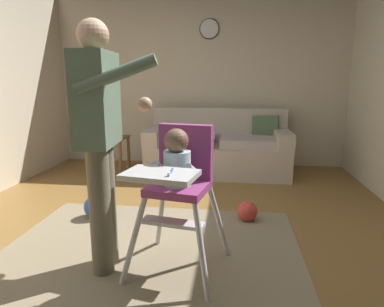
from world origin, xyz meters
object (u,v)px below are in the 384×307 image
object	(u,v)px
toy_ball_second	(247,211)
high_chair	(179,172)
couch	(219,148)
wall_clock	(209,29)
sippy_cup	(114,133)
toy_ball	(95,207)
adult_standing	(100,136)
side_table	(112,147)

from	to	relation	value
toy_ball_second	high_chair	bearing A→B (deg)	-119.31
couch	wall_clock	world-z (taller)	wall_clock
couch	high_chair	distance (m)	2.51
toy_ball_second	sippy_cup	xyz separation A→B (m)	(-1.68, 1.28, 0.48)
couch	toy_ball_second	distance (m)	1.68
high_chair	sippy_cup	distance (m)	2.45
sippy_cup	wall_clock	distance (m)	1.98
high_chair	toy_ball	bearing A→B (deg)	-119.32
sippy_cup	couch	bearing A→B (deg)	14.79
toy_ball	high_chair	bearing A→B (deg)	-39.98
toy_ball_second	wall_clock	xyz separation A→B (m)	(-0.52, 2.11, 1.85)
high_chair	sippy_cup	world-z (taller)	high_chair
adult_standing	wall_clock	xyz separation A→B (m)	(0.45, 3.01, 1.04)
toy_ball_second	side_table	bearing A→B (deg)	143.44
high_chair	side_table	world-z (taller)	high_chair
high_chair	toy_ball_second	distance (m)	1.14
sippy_cup	wall_clock	bearing A→B (deg)	35.63
high_chair	couch	bearing A→B (deg)	-172.60
toy_ball	sippy_cup	size ratio (longest dim) A/B	2.09
couch	toy_ball	size ratio (longest dim) A/B	8.98
toy_ball	side_table	xyz separation A→B (m)	(-0.33, 1.38, 0.28)
adult_standing	side_table	xyz separation A→B (m)	(-0.75, 2.18, -0.52)
high_chair	adult_standing	xyz separation A→B (m)	(-0.49, -0.05, 0.23)
couch	high_chair	bearing A→B (deg)	-3.26
adult_standing	toy_ball	size ratio (longest dim) A/B	7.64
high_chair	sippy_cup	xyz separation A→B (m)	(-1.20, 2.14, -0.10)
toy_ball_second	side_table	size ratio (longest dim) A/B	0.35
toy_ball	sippy_cup	world-z (taller)	sippy_cup
toy_ball	toy_ball_second	size ratio (longest dim) A/B	1.16
toy_ball_second	wall_clock	bearing A→B (deg)	103.88
toy_ball	side_table	size ratio (longest dim) A/B	0.40
couch	sippy_cup	size ratio (longest dim) A/B	18.79
sippy_cup	toy_ball	bearing A→B (deg)	-78.02
toy_ball_second	sippy_cup	distance (m)	2.16
couch	toy_ball_second	xyz separation A→B (m)	(0.34, -1.63, -0.24)
sippy_cup	adult_standing	bearing A→B (deg)	-72.06
couch	wall_clock	xyz separation A→B (m)	(-0.18, 0.48, 1.61)
couch	side_table	xyz separation A→B (m)	(-1.38, -0.35, 0.05)
adult_standing	couch	bearing A→B (deg)	70.81
high_chair	toy_ball	world-z (taller)	high_chair
toy_ball	sippy_cup	distance (m)	1.48
high_chair	adult_standing	world-z (taller)	adult_standing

